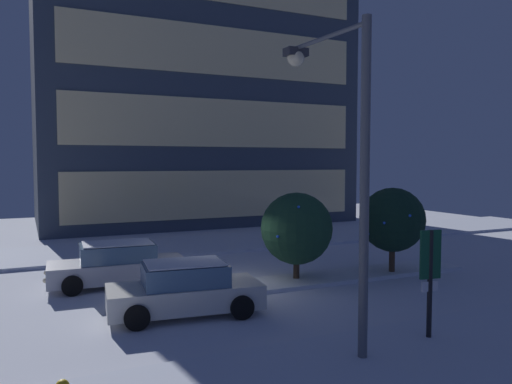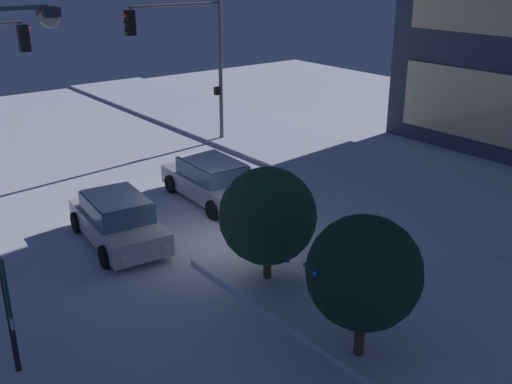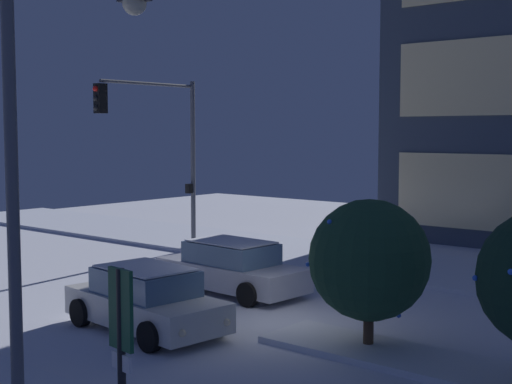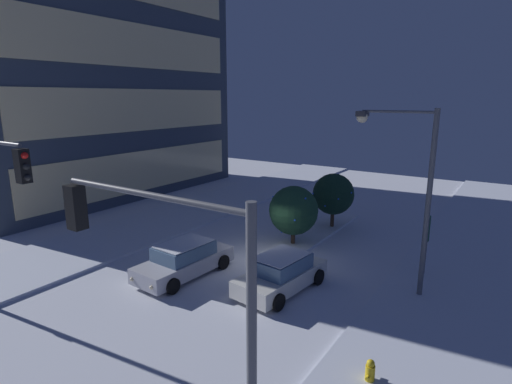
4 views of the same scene
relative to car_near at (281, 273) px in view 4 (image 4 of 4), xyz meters
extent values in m
plane|color=silver|center=(1.96, 2.37, -0.71)|extent=(52.00, 52.00, 0.00)
cube|color=silver|center=(1.96, -5.96, -0.64)|extent=(52.00, 5.20, 0.14)
cube|color=silver|center=(1.96, 10.71, -0.64)|extent=(52.00, 5.20, 0.14)
cube|color=silver|center=(7.08, 1.83, -0.64)|extent=(9.00, 1.80, 0.14)
cube|color=#384251|center=(7.17, 22.64, 12.68)|extent=(21.05, 12.89, 26.78)
cube|color=#F9E09E|center=(7.17, 16.16, 1.52)|extent=(18.95, 0.10, 2.98)
cube|color=#F9E09E|center=(7.17, 16.16, 5.98)|extent=(18.95, 0.10, 2.98)
cube|color=#F9E09E|center=(7.17, 16.16, 10.45)|extent=(18.95, 0.10, 2.98)
cube|color=silver|center=(0.00, 0.00, -0.18)|extent=(4.39, 2.24, 0.66)
cube|color=slate|center=(0.00, 0.00, 0.43)|extent=(2.44, 1.85, 0.60)
cube|color=white|center=(0.00, 0.00, 0.77)|extent=(2.26, 1.72, 0.04)
sphere|color=#F9E5B2|center=(2.18, 0.37, -0.21)|extent=(0.16, 0.16, 0.16)
sphere|color=#F9E5B2|center=(2.05, -0.84, -0.21)|extent=(0.16, 0.16, 0.16)
cylinder|color=black|center=(1.48, 0.73, -0.38)|extent=(0.68, 0.29, 0.66)
cylinder|color=black|center=(1.28, -1.04, -0.38)|extent=(0.68, 0.29, 0.66)
cylinder|color=black|center=(-1.29, 1.04, -0.38)|extent=(0.68, 0.29, 0.66)
cylinder|color=black|center=(-1.49, -0.73, -0.38)|extent=(0.68, 0.29, 0.66)
cube|color=#B7B7C1|center=(-1.13, 4.22, -0.18)|extent=(4.68, 2.05, 0.66)
cube|color=slate|center=(-1.13, 4.22, 0.43)|extent=(2.56, 1.75, 0.60)
cube|color=white|center=(-1.13, 4.22, 0.77)|extent=(2.37, 1.63, 0.04)
sphere|color=#F9E5B2|center=(-3.47, 3.75, -0.21)|extent=(0.16, 0.16, 0.16)
sphere|color=#F9E5B2|center=(-3.40, 4.96, -0.21)|extent=(0.16, 0.16, 0.16)
cylinder|color=black|center=(-2.69, 3.41, -0.38)|extent=(0.67, 0.26, 0.66)
cylinder|color=black|center=(-2.58, 5.20, -0.38)|extent=(0.67, 0.26, 0.66)
cylinder|color=black|center=(0.33, 3.24, -0.38)|extent=(0.67, 0.26, 0.66)
cylinder|color=black|center=(0.43, 5.02, -0.38)|extent=(0.67, 0.26, 0.66)
cylinder|color=#565960|center=(-8.23, -4.16, 2.34)|extent=(0.18, 0.18, 6.09)
cylinder|color=#565960|center=(-8.23, -1.82, 5.18)|extent=(0.12, 4.68, 0.12)
cube|color=black|center=(-8.23, 0.52, 4.58)|extent=(0.32, 0.36, 1.00)
sphere|color=red|center=(-8.23, 0.71, 4.90)|extent=(0.20, 0.20, 0.20)
sphere|color=black|center=(-8.23, 0.71, 4.58)|extent=(0.20, 0.20, 0.20)
sphere|color=black|center=(-8.23, 0.71, 4.26)|extent=(0.20, 0.20, 0.20)
cube|color=black|center=(-7.28, 4.52, 4.99)|extent=(0.32, 0.36, 1.00)
sphere|color=red|center=(-7.28, 4.33, 5.31)|extent=(0.20, 0.20, 0.20)
sphere|color=black|center=(-7.28, 4.33, 4.99)|extent=(0.20, 0.20, 0.20)
sphere|color=black|center=(-7.28, 4.33, 4.67)|extent=(0.20, 0.20, 0.20)
cylinder|color=#565960|center=(2.44, -4.83, 2.93)|extent=(0.20, 0.20, 7.27)
cylinder|color=#565960|center=(2.36, -3.51, 6.41)|extent=(0.26, 2.65, 0.10)
cube|color=#333338|center=(2.28, -2.18, 6.31)|extent=(0.56, 0.36, 0.20)
sphere|color=#F9E5B2|center=(2.28, -2.18, 6.18)|extent=(0.44, 0.44, 0.44)
cylinder|color=gold|center=(-3.51, -4.83, -0.42)|extent=(0.26, 0.26, 0.58)
sphere|color=gold|center=(-3.51, -4.83, -0.06)|extent=(0.22, 0.22, 0.22)
cylinder|color=gold|center=(-3.69, -4.83, -0.39)|extent=(0.12, 0.10, 0.10)
cylinder|color=gold|center=(-3.33, -4.83, -0.39)|extent=(0.12, 0.10, 0.10)
cylinder|color=black|center=(4.60, -4.52, 0.63)|extent=(0.12, 0.12, 2.69)
cube|color=#144C2D|center=(4.60, -4.52, 1.40)|extent=(0.55, 0.13, 1.15)
cube|color=white|center=(4.60, -4.52, 0.64)|extent=(0.44, 0.11, 0.24)
cylinder|color=#473323|center=(8.53, 1.45, -0.17)|extent=(0.22, 0.22, 1.08)
sphere|color=black|center=(8.53, 1.45, 1.39)|extent=(2.41, 2.41, 2.41)
sphere|color=blue|center=(7.54, 0.73, 1.40)|extent=(0.10, 0.10, 0.10)
sphere|color=blue|center=(7.40, 1.44, 0.93)|extent=(0.10, 0.10, 0.10)
sphere|color=blue|center=(8.78, 2.61, 1.64)|extent=(0.10, 0.10, 0.10)
sphere|color=blue|center=(7.73, 2.37, 1.46)|extent=(0.10, 0.10, 0.10)
sphere|color=blue|center=(8.31, 0.28, 1.67)|extent=(0.10, 0.10, 0.10)
cylinder|color=#473323|center=(4.71, 2.01, -0.29)|extent=(0.22, 0.22, 0.84)
sphere|color=#1E4228|center=(4.71, 2.01, 1.21)|extent=(2.55, 2.55, 2.55)
sphere|color=blue|center=(4.98, 2.56, 0.08)|extent=(0.10, 0.10, 0.10)
sphere|color=blue|center=(3.61, 1.35, 1.08)|extent=(0.10, 0.10, 0.10)
sphere|color=blue|center=(5.31, 2.20, 0.09)|extent=(0.10, 0.10, 0.10)
sphere|color=blue|center=(4.26, 2.45, 0.09)|extent=(0.10, 0.10, 0.10)
sphere|color=blue|center=(4.29, 1.14, 2.06)|extent=(0.10, 0.10, 0.10)
sphere|color=blue|center=(4.46, 3.10, 1.84)|extent=(0.10, 0.10, 0.10)
camera|label=1|loc=(-3.98, -13.28, 3.57)|focal=35.02mm
camera|label=2|loc=(15.79, -7.01, 7.35)|focal=42.46mm
camera|label=3|loc=(12.40, -10.93, 3.88)|focal=50.65mm
camera|label=4|loc=(-13.25, -7.58, 6.96)|focal=28.61mm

